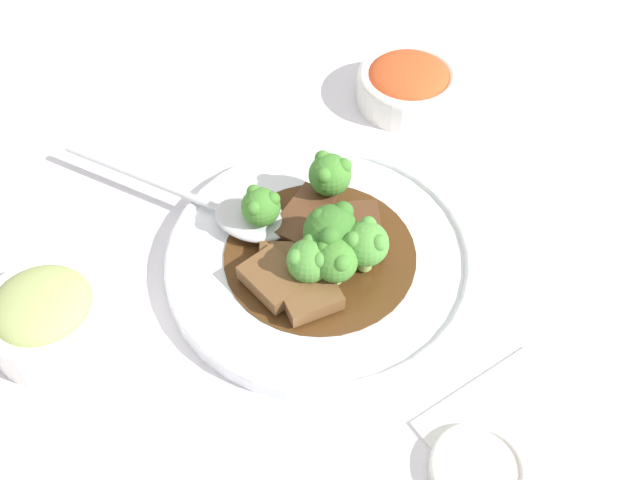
% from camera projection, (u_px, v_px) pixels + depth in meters
% --- Properties ---
extents(ground_plane, '(4.00, 4.00, 0.00)m').
position_uv_depth(ground_plane, '(320.00, 265.00, 0.64)').
color(ground_plane, silver).
extents(main_plate, '(0.26, 0.26, 0.02)m').
position_uv_depth(main_plate, '(320.00, 258.00, 0.63)').
color(main_plate, white).
rests_on(main_plate, ground_plane).
extents(beef_strip_0, '(0.07, 0.06, 0.01)m').
position_uv_depth(beef_strip_0, '(304.00, 215.00, 0.64)').
color(beef_strip_0, '#56331E').
rests_on(beef_strip_0, main_plate).
extents(beef_strip_1, '(0.06, 0.04, 0.01)m').
position_uv_depth(beef_strip_1, '(289.00, 255.00, 0.62)').
color(beef_strip_1, brown).
rests_on(beef_strip_1, main_plate).
extents(beef_strip_2, '(0.04, 0.06, 0.02)m').
position_uv_depth(beef_strip_2, '(364.00, 227.00, 0.63)').
color(beef_strip_2, '#56331E').
rests_on(beef_strip_2, main_plate).
extents(beef_strip_3, '(0.05, 0.06, 0.01)m').
position_uv_depth(beef_strip_3, '(274.00, 279.00, 0.60)').
color(beef_strip_3, brown).
rests_on(beef_strip_3, main_plate).
extents(beef_strip_4, '(0.05, 0.04, 0.01)m').
position_uv_depth(beef_strip_4, '(311.00, 296.00, 0.59)').
color(beef_strip_4, brown).
rests_on(beef_strip_4, main_plate).
extents(broccoli_floret_0, '(0.04, 0.04, 0.05)m').
position_uv_depth(broccoli_floret_0, '(366.00, 243.00, 0.59)').
color(broccoli_floret_0, '#8EB756').
rests_on(broccoli_floret_0, main_plate).
extents(broccoli_floret_1, '(0.04, 0.04, 0.05)m').
position_uv_depth(broccoli_floret_1, '(330.00, 175.00, 0.64)').
color(broccoli_floret_1, '#8EB756').
rests_on(broccoli_floret_1, main_plate).
extents(broccoli_floret_2, '(0.05, 0.05, 0.05)m').
position_uv_depth(broccoli_floret_2, '(331.00, 231.00, 0.60)').
color(broccoli_floret_2, '#8EB756').
rests_on(broccoli_floret_2, main_plate).
extents(broccoli_floret_3, '(0.04, 0.04, 0.04)m').
position_uv_depth(broccoli_floret_3, '(309.00, 260.00, 0.59)').
color(broccoli_floret_3, '#8EB756').
rests_on(broccoli_floret_3, main_plate).
extents(broccoli_floret_4, '(0.03, 0.03, 0.04)m').
position_uv_depth(broccoli_floret_4, '(261.00, 207.00, 0.62)').
color(broccoli_floret_4, '#7FA84C').
rests_on(broccoli_floret_4, main_plate).
extents(broccoli_floret_5, '(0.04, 0.04, 0.04)m').
position_uv_depth(broccoli_floret_5, '(338.00, 259.00, 0.59)').
color(broccoli_floret_5, '#8EB756').
rests_on(broccoli_floret_5, main_plate).
extents(serving_spoon, '(0.17, 0.20, 0.01)m').
position_uv_depth(serving_spoon, '(234.00, 212.00, 0.64)').
color(serving_spoon, silver).
rests_on(serving_spoon, main_plate).
extents(side_bowl_kimchi, '(0.10, 0.10, 0.04)m').
position_uv_depth(side_bowl_kimchi, '(408.00, 84.00, 0.76)').
color(side_bowl_kimchi, white).
rests_on(side_bowl_kimchi, ground_plane).
extents(side_bowl_appetizer, '(0.10, 0.10, 0.06)m').
position_uv_depth(side_bowl_appetizer, '(46.00, 316.00, 0.57)').
color(side_bowl_appetizer, white).
rests_on(side_bowl_appetizer, ground_plane).
extents(sauce_dish, '(0.07, 0.07, 0.01)m').
position_uv_depth(sauce_dish, '(478.00, 470.00, 0.52)').
color(sauce_dish, white).
rests_on(sauce_dish, ground_plane).
extents(paper_napkin, '(0.13, 0.13, 0.01)m').
position_uv_depth(paper_napkin, '(519.00, 438.00, 0.54)').
color(paper_napkin, silver).
rests_on(paper_napkin, ground_plane).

